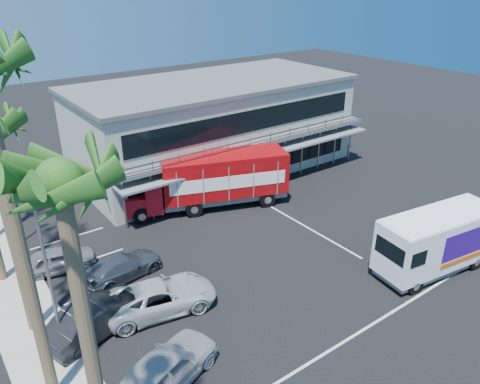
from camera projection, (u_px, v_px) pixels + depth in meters
ground at (313, 255)px, 27.42m from camera, size 120.00×120.00×0.00m
building at (214, 125)px, 38.38m from camera, size 22.40×12.00×7.30m
curb_strip at (17, 297)px, 23.72m from camera, size 3.00×32.00×0.16m
palm_a at (63, 204)px, 10.81m from camera, size 2.80×2.80×11.75m
light_pole_near at (46, 263)px, 18.63m from camera, size 0.50×0.25×8.09m
red_truck at (213, 179)px, 32.28m from camera, size 11.52×6.24×3.81m
white_van at (437, 241)px, 25.27m from camera, size 7.35×3.41×3.46m
parked_car_a at (165, 369)px, 18.38m from camera, size 5.43×3.68×1.72m
parked_car_b at (97, 316)px, 21.24m from camera, size 5.31×3.23×1.65m
parked_car_c at (160, 297)px, 22.62m from camera, size 5.90×3.55×1.53m
parked_car_d at (122, 267)px, 25.15m from camera, size 4.72×2.43×1.31m
parked_car_e at (57, 260)px, 25.68m from camera, size 4.28×2.26×1.39m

